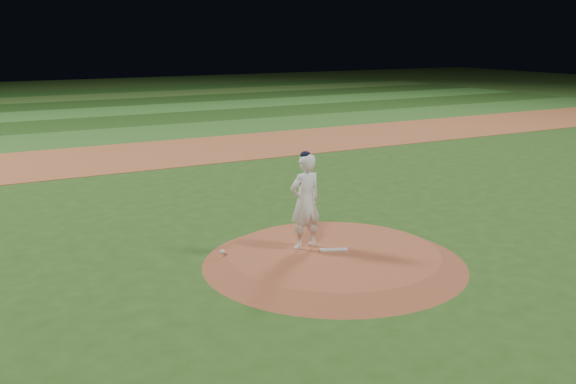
{
  "coord_description": "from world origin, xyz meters",
  "views": [
    {
      "loc": [
        -6.94,
        -10.66,
        4.67
      ],
      "look_at": [
        0.0,
        2.0,
        1.1
      ],
      "focal_mm": 40.0,
      "sensor_mm": 36.0,
      "label": 1
    }
  ],
  "objects": [
    {
      "name": "outfield_stripe_1",
      "position": [
        0.0,
        24.5,
        0.01
      ],
      "size": [
        70.0,
        5.0,
        0.02
      ],
      "primitive_type": "cube",
      "color": "#1F4416",
      "rests_on": "ground"
    },
    {
      "name": "pitching_rubber",
      "position": [
        0.04,
        0.07,
        0.26
      ],
      "size": [
        0.58,
        0.36,
        0.03
      ],
      "primitive_type": "cube",
      "rotation": [
        0.0,
        0.0,
        -0.42
      ],
      "color": "silver",
      "rests_on": "pitchers_mound"
    },
    {
      "name": "outfield_stripe_0",
      "position": [
        0.0,
        19.5,
        0.01
      ],
      "size": [
        70.0,
        5.0,
        0.02
      ],
      "primitive_type": "cube",
      "color": "#2F6324",
      "rests_on": "ground"
    },
    {
      "name": "pitcher_on_mound",
      "position": [
        -0.4,
        0.52,
        1.27
      ],
      "size": [
        0.78,
        0.56,
        2.08
      ],
      "color": "white",
      "rests_on": "pitchers_mound"
    },
    {
      "name": "outfield_stripe_5",
      "position": [
        0.0,
        44.5,
        0.01
      ],
      "size": [
        70.0,
        5.0,
        0.02
      ],
      "primitive_type": "cube",
      "color": "#1D4A17",
      "rests_on": "ground"
    },
    {
      "name": "outfield_stripe_2",
      "position": [
        0.0,
        29.5,
        0.01
      ],
      "size": [
        70.0,
        5.0,
        0.02
      ],
      "primitive_type": "cube",
      "color": "#327028",
      "rests_on": "ground"
    },
    {
      "name": "infield_dirt_band",
      "position": [
        0.0,
        14.0,
        0.01
      ],
      "size": [
        70.0,
        6.0,
        0.02
      ],
      "primitive_type": "cube",
      "color": "#A15732",
      "rests_on": "ground"
    },
    {
      "name": "outfield_stripe_3",
      "position": [
        0.0,
        34.5,
        0.01
      ],
      "size": [
        70.0,
        5.0,
        0.02
      ],
      "primitive_type": "cube",
      "color": "#1D4215",
      "rests_on": "ground"
    },
    {
      "name": "ground",
      "position": [
        0.0,
        0.0,
        0.0
      ],
      "size": [
        120.0,
        120.0,
        0.0
      ],
      "primitive_type": "plane",
      "color": "#284D19",
      "rests_on": "ground"
    },
    {
      "name": "pitchers_mound",
      "position": [
        0.0,
        0.0,
        0.12
      ],
      "size": [
        5.5,
        5.5,
        0.25
      ],
      "primitive_type": "cone",
      "color": "#9B4C30",
      "rests_on": "ground"
    },
    {
      "name": "outfield_stripe_4",
      "position": [
        0.0,
        39.5,
        0.01
      ],
      "size": [
        70.0,
        5.0,
        0.02
      ],
      "primitive_type": "cube",
      "color": "#3A6625",
      "rests_on": "ground"
    },
    {
      "name": "rosin_bag",
      "position": [
        -2.08,
        1.03,
        0.29
      ],
      "size": [
        0.13,
        0.13,
        0.07
      ],
      "primitive_type": "ellipsoid",
      "color": "beige",
      "rests_on": "pitchers_mound"
    }
  ]
}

